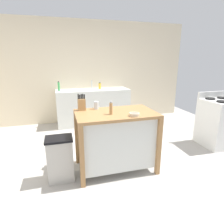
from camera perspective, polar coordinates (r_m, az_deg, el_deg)
The scene contains 13 objects.
ground_plane at distance 3.07m, azimuth -3.78°, elevation -16.62°, with size 6.91×6.91×0.00m, color #ADA8A0.
wall_back at distance 5.11m, azimuth -10.13°, elevation 11.60°, with size 5.91×0.10×2.60m, color beige.
kitchen_island at distance 2.84m, azimuth 1.11°, elevation -7.80°, with size 1.15×0.70×0.90m.
knife_block at distance 2.84m, azimuth -9.18°, elevation 2.37°, with size 0.11×0.09×0.25m.
bowl_ceramic_small at distance 2.54m, azimuth 6.79°, elevation -0.70°, with size 0.14×0.14×0.04m.
drinking_cup at distance 2.89m, azimuth -4.79°, elevation 2.04°, with size 0.07×0.07×0.12m.
pepper_grinder at distance 2.59m, azimuth -0.32°, elevation 1.20°, with size 0.04×0.04×0.19m.
trash_bin at distance 2.76m, azimuth -15.37°, elevation -13.48°, with size 0.36×0.28×0.63m.
sink_counter at distance 4.94m, azimuth -5.65°, elevation 1.65°, with size 1.84×0.60×0.90m.
sink_faucet at distance 4.97m, azimuth -6.11°, elevation 8.27°, with size 0.02×0.02×0.22m.
bottle_spray_cleaner at distance 4.92m, azimuth -3.72°, elevation 7.88°, with size 0.06×0.06×0.17m.
bottle_hand_soap at distance 4.79m, azimuth -15.78°, elevation 7.48°, with size 0.05×0.05×0.23m.
stove at distance 4.19m, azimuth 29.47°, elevation -2.78°, with size 0.60×0.60×1.02m.
Camera 1 is at (-0.52, -2.55, 1.63)m, focal length 30.24 mm.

